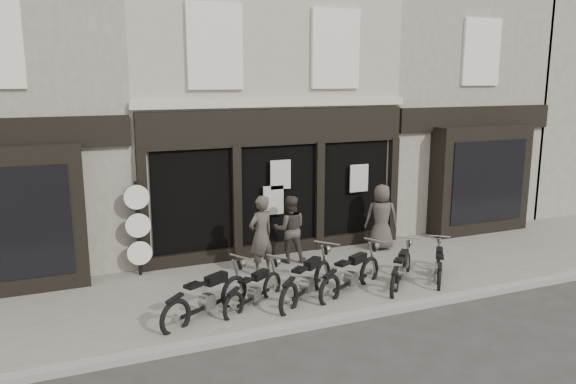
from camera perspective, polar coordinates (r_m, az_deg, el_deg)
name	(u,v)px	position (r m, az deg, el deg)	size (l,w,h in m)	color
ground_plane	(329,296)	(12.47, 4.16, -10.53)	(90.00, 90.00, 0.00)	#2D2B28
pavement	(311,280)	(13.20, 2.38, -8.95)	(30.00, 4.20, 0.12)	#635F58
kerb	(357,316)	(11.43, 7.06, -12.36)	(30.00, 0.25, 0.13)	gray
central_building	(241,98)	(17.08, -4.80, 9.50)	(7.30, 6.22, 8.34)	#ACA394
neighbour_left	(5,103)	(16.23, -26.81, 8.07)	(5.60, 6.73, 8.34)	#9D9684
neighbour_right	(419,97)	(19.93, 13.13, 9.42)	(5.60, 6.73, 8.34)	#9D9684
motorcycle_0	(207,301)	(11.20, -8.18, -10.86)	(2.07, 1.37, 1.09)	black
motorcycle_1	(254,293)	(11.65, -3.44, -10.18)	(1.70, 1.31, 0.93)	black
motorcycle_2	(307,284)	(11.94, 1.95, -9.30)	(1.92, 1.63, 1.09)	black
motorcycle_3	(351,277)	(12.39, 6.44, -8.62)	(2.06, 1.28, 1.07)	black
motorcycle_4	(401,272)	(12.99, 11.41, -7.98)	(1.60, 1.61, 0.98)	black
motorcycle_5	(439,267)	(13.61, 15.07, -7.39)	(1.32, 1.61, 0.90)	black
man_left	(261,235)	(13.14, -2.76, -4.42)	(0.69, 0.45, 1.90)	#3F3B34
man_centre	(290,229)	(14.05, 0.19, -3.78)	(0.82, 0.64, 1.70)	#3D3731
man_right	(381,217)	(15.26, 9.46, -2.52)	(0.87, 0.57, 1.78)	#413B36
advert_sign_post	(138,233)	(13.48, -14.96, -4.04)	(0.58, 0.37, 2.36)	black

